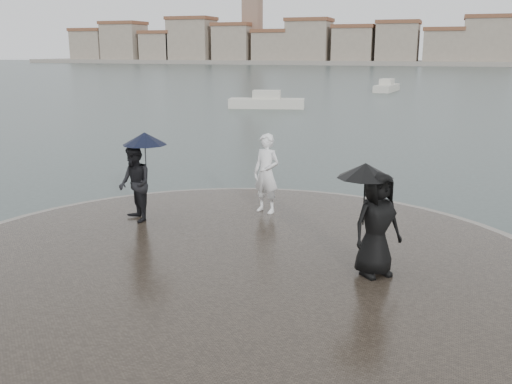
% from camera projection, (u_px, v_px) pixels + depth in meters
% --- Properties ---
extents(kerb_ring, '(12.50, 12.50, 0.32)m').
position_uv_depth(kerb_ring, '(233.00, 277.00, 10.36)').
color(kerb_ring, gray).
rests_on(kerb_ring, ground).
extents(quay_tip, '(11.90, 11.90, 0.36)m').
position_uv_depth(quay_tip, '(233.00, 276.00, 10.35)').
color(quay_tip, '#2D261E').
rests_on(quay_tip, ground).
extents(statue, '(0.80, 0.65, 1.90)m').
position_uv_depth(statue, '(266.00, 173.00, 13.58)').
color(statue, white).
rests_on(statue, quay_tip).
extents(visitor_left, '(1.29, 1.12, 2.04)m').
position_uv_depth(visitor_left, '(137.00, 174.00, 12.83)').
color(visitor_left, black).
rests_on(visitor_left, quay_tip).
extents(visitor_right, '(1.27, 1.11, 1.95)m').
position_uv_depth(visitor_right, '(374.00, 213.00, 9.73)').
color(visitor_right, black).
rests_on(visitor_right, quay_tip).
extents(far_skyline, '(260.00, 20.00, 37.00)m').
position_uv_depth(far_skyline, '(419.00, 44.00, 155.31)').
color(far_skyline, gray).
rests_on(far_skyline, ground).
extents(boats, '(42.25, 24.62, 1.50)m').
position_uv_depth(boats, '(473.00, 99.00, 45.26)').
color(boats, beige).
rests_on(boats, ground).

